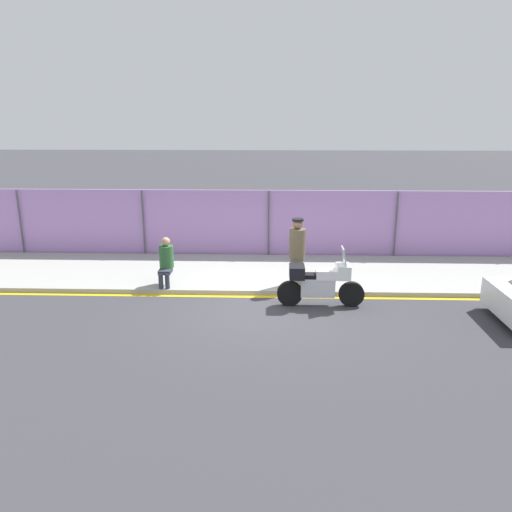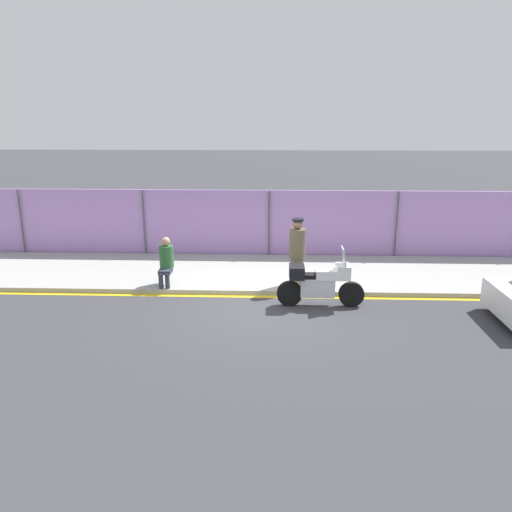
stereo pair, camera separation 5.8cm
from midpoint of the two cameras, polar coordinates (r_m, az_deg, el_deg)
name	(u,v)px [view 1 (the left image)]	position (r m, az deg, el deg)	size (l,w,h in m)	color
ground_plane	(267,308)	(12.08, 1.08, -5.94)	(120.00, 120.00, 0.00)	#38383D
sidewalk	(268,273)	(14.55, 1.24, -1.91)	(30.04, 3.55, 0.12)	#9E9E99
curb_paint_stripe	(267,297)	(12.80, 1.13, -4.66)	(30.04, 0.18, 0.01)	gold
storefront_fence	(269,224)	(16.09, 1.35, 3.63)	(28.54, 0.17, 2.21)	#AD7FC6
motorcycle	(320,282)	(12.11, 7.19, -3.02)	(2.11, 0.50, 1.47)	black
officer_standing	(297,252)	(13.11, 4.59, 0.50)	(0.42, 0.42, 1.79)	brown
person_seated_on_curb	(166,259)	(13.37, -10.38, -0.33)	(0.38, 0.66, 1.28)	#2D3342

